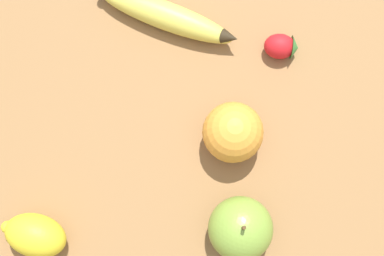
{
  "coord_description": "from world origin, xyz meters",
  "views": [
    {
      "loc": [
        0.14,
        -0.01,
        0.69
      ],
      "look_at": [
        0.0,
        0.03,
        0.03
      ],
      "focal_mm": 50.0,
      "sensor_mm": 36.0,
      "label": 1
    }
  ],
  "objects_px": {
    "orange": "(233,132)",
    "apple": "(241,229)",
    "lemon": "(35,235)",
    "strawberry": "(282,47)",
    "banana": "(167,16)"
  },
  "relations": [
    {
      "from": "orange",
      "to": "strawberry",
      "type": "bearing_deg",
      "value": 135.69
    },
    {
      "from": "banana",
      "to": "orange",
      "type": "bearing_deg",
      "value": -41.21
    },
    {
      "from": "strawberry",
      "to": "apple",
      "type": "xyz_separation_m",
      "value": [
        0.22,
        -0.12,
        0.02
      ]
    },
    {
      "from": "apple",
      "to": "lemon",
      "type": "height_order",
      "value": "apple"
    },
    {
      "from": "orange",
      "to": "lemon",
      "type": "distance_m",
      "value": 0.28
    },
    {
      "from": "strawberry",
      "to": "lemon",
      "type": "xyz_separation_m",
      "value": [
        0.16,
        -0.37,
        0.01
      ]
    },
    {
      "from": "orange",
      "to": "strawberry",
      "type": "xyz_separation_m",
      "value": [
        -0.1,
        0.1,
        -0.02
      ]
    },
    {
      "from": "lemon",
      "to": "apple",
      "type": "bearing_deg",
      "value": 77.16
    },
    {
      "from": "orange",
      "to": "apple",
      "type": "bearing_deg",
      "value": -10.94
    },
    {
      "from": "orange",
      "to": "strawberry",
      "type": "distance_m",
      "value": 0.14
    },
    {
      "from": "orange",
      "to": "apple",
      "type": "height_order",
      "value": "apple"
    },
    {
      "from": "orange",
      "to": "apple",
      "type": "xyz_separation_m",
      "value": [
        0.12,
        -0.02,
        -0.0
      ]
    },
    {
      "from": "apple",
      "to": "lemon",
      "type": "xyz_separation_m",
      "value": [
        -0.06,
        -0.25,
        -0.01
      ]
    },
    {
      "from": "strawberry",
      "to": "lemon",
      "type": "relative_size",
      "value": 0.58
    },
    {
      "from": "banana",
      "to": "lemon",
      "type": "distance_m",
      "value": 0.33
    }
  ]
}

